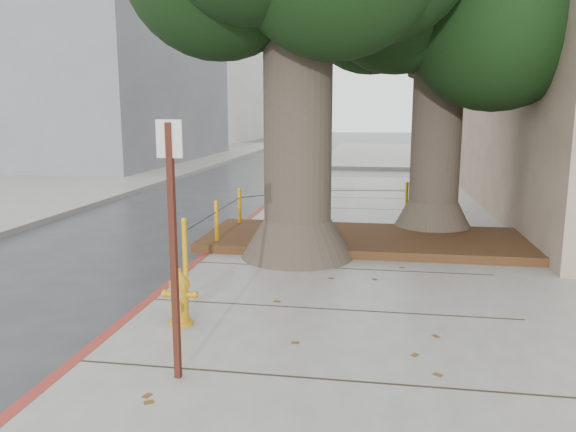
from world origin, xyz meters
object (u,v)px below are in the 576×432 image
object	(u,v)px
fire_hydrant	(180,298)
signpost	(173,237)
car_red	(542,160)
car_dark	(118,153)
car_silver	(485,160)

from	to	relation	value
fire_hydrant	signpost	bearing A→B (deg)	-75.17
fire_hydrant	car_red	world-z (taller)	car_red
fire_hydrant	car_dark	world-z (taller)	car_dark
signpost	car_silver	xyz separation A→B (m)	(6.53, 21.02, -0.93)
signpost	car_red	bearing A→B (deg)	69.18
fire_hydrant	signpost	size ratio (longest dim) A/B	0.28
fire_hydrant	car_dark	size ratio (longest dim) A/B	0.16
fire_hydrant	car_red	size ratio (longest dim) A/B	0.18
car_silver	car_dark	world-z (taller)	car_dark
car_red	car_dark	world-z (taller)	car_dark
car_red	fire_hydrant	bearing A→B (deg)	152.07
fire_hydrant	signpost	world-z (taller)	signpost
signpost	car_red	size ratio (longest dim) A/B	0.64
signpost	car_silver	world-z (taller)	signpost
car_silver	car_dark	bearing A→B (deg)	83.52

